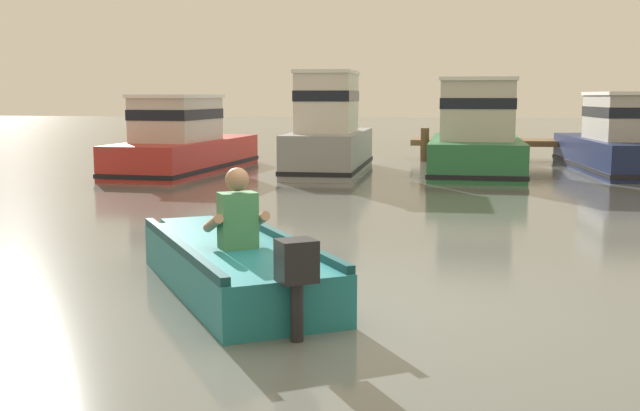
{
  "coord_description": "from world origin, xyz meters",
  "views": [
    {
      "loc": [
        0.92,
        -6.68,
        1.84
      ],
      "look_at": [
        -0.51,
        2.25,
        0.55
      ],
      "focal_mm": 43.38,
      "sensor_mm": 36.0,
      "label": 1
    }
  ],
  "objects_px": {
    "moored_boat_grey": "(329,136)",
    "moored_boat_green": "(476,139)",
    "rowboat_with_person": "(232,264)",
    "moored_boat_navy": "(624,143)",
    "moored_boat_red": "(183,144)"
  },
  "relations": [
    {
      "from": "moored_boat_grey",
      "to": "moored_boat_green",
      "type": "height_order",
      "value": "moored_boat_grey"
    },
    {
      "from": "rowboat_with_person",
      "to": "moored_boat_green",
      "type": "height_order",
      "value": "moored_boat_green"
    },
    {
      "from": "moored_boat_grey",
      "to": "moored_boat_navy",
      "type": "height_order",
      "value": "moored_boat_grey"
    },
    {
      "from": "moored_boat_green",
      "to": "moored_boat_grey",
      "type": "bearing_deg",
      "value": -172.2
    },
    {
      "from": "moored_boat_green",
      "to": "moored_boat_red",
      "type": "bearing_deg",
      "value": -173.76
    },
    {
      "from": "moored_boat_grey",
      "to": "moored_boat_navy",
      "type": "distance_m",
      "value": 7.17
    },
    {
      "from": "moored_boat_green",
      "to": "moored_boat_navy",
      "type": "bearing_deg",
      "value": 14.33
    },
    {
      "from": "moored_boat_grey",
      "to": "rowboat_with_person",
      "type": "bearing_deg",
      "value": -86.26
    },
    {
      "from": "moored_boat_red",
      "to": "moored_boat_green",
      "type": "bearing_deg",
      "value": 6.24
    },
    {
      "from": "moored_boat_red",
      "to": "rowboat_with_person",
      "type": "bearing_deg",
      "value": -68.81
    },
    {
      "from": "moored_boat_navy",
      "to": "moored_boat_red",
      "type": "bearing_deg",
      "value": -170.98
    },
    {
      "from": "moored_boat_green",
      "to": "moored_boat_navy",
      "type": "xyz_separation_m",
      "value": [
        3.57,
        0.91,
        -0.11
      ]
    },
    {
      "from": "moored_boat_grey",
      "to": "moored_boat_green",
      "type": "relative_size",
      "value": 0.85
    },
    {
      "from": "rowboat_with_person",
      "to": "moored_boat_red",
      "type": "relative_size",
      "value": 0.58
    },
    {
      "from": "rowboat_with_person",
      "to": "moored_boat_green",
      "type": "xyz_separation_m",
      "value": [
        2.73,
        11.78,
        0.57
      ]
    }
  ]
}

